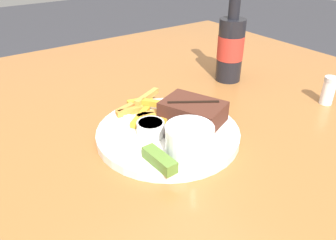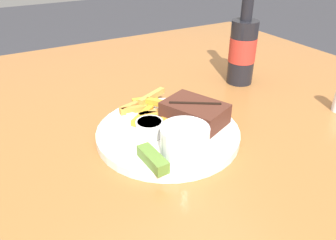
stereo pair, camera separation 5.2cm
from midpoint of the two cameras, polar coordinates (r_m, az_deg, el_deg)
dining_table at (r=0.67m, az=-2.25°, el=-7.81°), size 1.37×1.42×0.77m
dinner_plate at (r=0.63m, az=-2.38°, el=-2.35°), size 0.27×0.27×0.02m
steak_portion at (r=0.64m, az=2.16°, el=1.40°), size 0.14×0.12×0.04m
fries_pile at (r=0.67m, az=-5.69°, el=1.68°), size 0.13×0.12×0.02m
coleslaw_cup at (r=0.54m, az=0.99°, el=-3.32°), size 0.08×0.08×0.05m
dipping_sauce_cup at (r=0.60m, az=-5.43°, el=-1.59°), size 0.05×0.05×0.03m
pickle_spear at (r=0.53m, az=-4.36°, el=-7.00°), size 0.07×0.02×0.02m
fork_utensil at (r=0.66m, az=-7.58°, el=0.14°), size 0.13×0.06×0.00m
knife_utensil at (r=0.64m, az=-0.68°, el=-0.31°), size 0.09×0.15×0.01m
beer_bottle at (r=0.86m, az=9.12°, el=12.59°), size 0.07×0.07×0.26m
salt_shaker at (r=0.82m, az=24.54°, el=4.69°), size 0.03×0.03×0.07m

